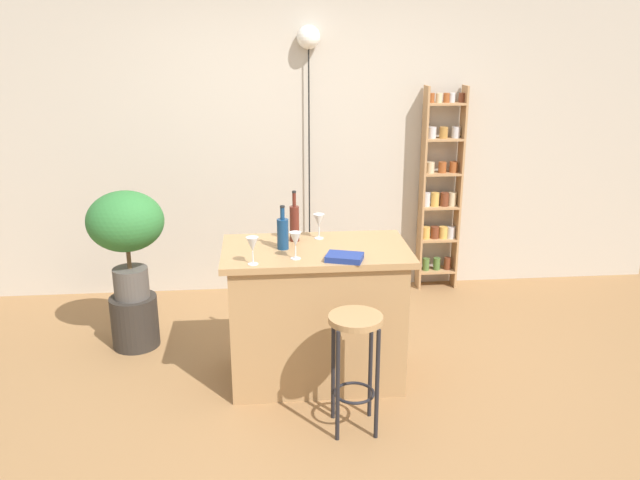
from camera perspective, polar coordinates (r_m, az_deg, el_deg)
ground at (r=4.10m, az=0.02°, el=-14.00°), size 12.00×12.00×0.00m
back_wall at (r=5.48m, az=-1.91°, el=9.82°), size 6.40×0.10×2.80m
kitchen_counter at (r=4.15m, az=-0.37°, el=-6.52°), size 1.16×0.67×0.89m
bar_stool at (r=3.60m, az=3.13°, el=-9.51°), size 0.30×0.30×0.70m
spice_shelf at (r=5.63m, az=10.64°, el=4.32°), size 0.34×0.16×1.76m
plant_stool at (r=4.85m, az=-16.10°, el=-6.94°), size 0.33×0.33×0.38m
potted_plant at (r=4.61m, az=-16.83°, el=1.00°), size 0.53×0.47×0.77m
bottle_sauce_amber at (r=4.09m, az=-2.28°, el=1.59°), size 0.06×0.06×0.33m
bottle_vinegar at (r=3.95m, az=-3.32°, el=0.65°), size 0.07×0.07×0.28m
wine_glass_left at (r=3.69m, az=-6.01°, el=-0.45°), size 0.07×0.07×0.16m
wine_glass_center at (r=3.76m, az=-2.20°, el=0.01°), size 0.07×0.07×0.16m
wine_glass_right at (r=4.14m, az=-0.10°, el=1.68°), size 0.07×0.07×0.16m
cookbook at (r=3.77m, az=2.18°, el=-1.55°), size 0.25×0.21×0.03m
pendant_globe_light at (r=5.32m, az=-1.02°, el=17.03°), size 0.19×0.19×2.23m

